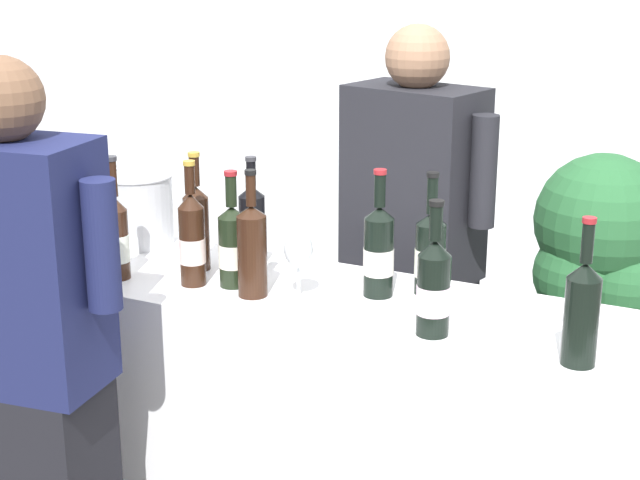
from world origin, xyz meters
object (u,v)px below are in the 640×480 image
object	(u,v)px
wine_bottle_8	(252,248)
wine_bottle_11	(13,216)
wine_bottle_10	(379,251)
wine_bottle_5	(430,253)
wine_glass	(298,252)
wine_bottle_6	(192,239)
ice_bucket	(137,208)
wine_bottle_9	(232,245)
person_server	(411,291)
potted_shrub	(602,265)
person_guest	(29,399)
wine_bottle_0	(582,310)
wine_bottle_7	(252,225)
wine_bottle_1	(115,236)
wine_bottle_2	(78,223)
wine_bottle_4	(434,287)
wine_bottle_3	(196,224)

from	to	relation	value
wine_bottle_8	wine_bottle_11	distance (m)	0.78
wine_bottle_10	wine_bottle_11	bearing A→B (deg)	-169.63
wine_bottle_5	wine_glass	bearing A→B (deg)	-146.51
wine_bottle_6	ice_bucket	bearing A→B (deg)	146.57
wine_bottle_9	wine_bottle_10	world-z (taller)	wine_bottle_10
wine_bottle_6	person_server	xyz separation A→B (m)	(0.38, 0.67, -0.31)
wine_bottle_6	potted_shrub	world-z (taller)	wine_bottle_6
wine_bottle_8	person_server	size ratio (longest dim) A/B	0.21
person_guest	person_server	bearing A→B (deg)	63.97
person_guest	wine_bottle_11	bearing A→B (deg)	134.41
ice_bucket	wine_bottle_9	bearing A→B (deg)	-23.27
wine_bottle_0	ice_bucket	distance (m)	1.46
ice_bucket	potted_shrub	size ratio (longest dim) A/B	0.19
wine_bottle_7	wine_bottle_11	size ratio (longest dim) A/B	0.91
wine_bottle_8	wine_glass	size ratio (longest dim) A/B	1.85
wine_bottle_1	wine_bottle_5	world-z (taller)	wine_bottle_1
wine_bottle_6	wine_bottle_8	xyz separation A→B (m)	(0.19, -0.00, 0.00)
wine_bottle_0	wine_bottle_5	world-z (taller)	wine_bottle_0
wine_bottle_2	ice_bucket	world-z (taller)	wine_bottle_2
wine_bottle_8	wine_glass	bearing A→B (deg)	15.19
person_server	potted_shrub	bearing A→B (deg)	36.62
wine_bottle_5	person_guest	bearing A→B (deg)	-138.27
wine_bottle_0	wine_bottle_4	bearing A→B (deg)	177.27
wine_bottle_4	person_guest	bearing A→B (deg)	-154.04
wine_bottle_10	ice_bucket	world-z (taller)	wine_bottle_10
wine_bottle_4	potted_shrub	world-z (taller)	wine_bottle_4
wine_bottle_2	wine_bottle_4	world-z (taller)	wine_bottle_2
wine_bottle_8	wine_bottle_10	bearing A→B (deg)	26.89
wine_bottle_3	wine_bottle_6	distance (m)	0.13
ice_bucket	wine_bottle_1	bearing A→B (deg)	-63.29
person_server	potted_shrub	distance (m)	0.66
wine_bottle_0	wine_bottle_2	bearing A→B (deg)	177.39
wine_bottle_7	wine_glass	world-z (taller)	wine_bottle_7
wine_bottle_6	person_server	distance (m)	0.83
wine_bottle_5	wine_bottle_8	bearing A→B (deg)	-151.28
person_guest	ice_bucket	bearing A→B (deg)	104.86
wine_bottle_6	person_server	size ratio (longest dim) A/B	0.21
wine_bottle_3	wine_bottle_1	bearing A→B (deg)	-133.12
wine_bottle_1	wine_glass	world-z (taller)	wine_bottle_1
wine_bottle_7	person_server	xyz separation A→B (m)	(0.32, 0.45, -0.30)
wine_bottle_3	wine_bottle_8	world-z (taller)	same
wine_bottle_6	wine_bottle_9	world-z (taller)	wine_bottle_6
wine_bottle_3	wine_bottle_9	distance (m)	0.18
wine_bottle_8	wine_bottle_2	bearing A→B (deg)	178.85
wine_bottle_6	wine_bottle_7	distance (m)	0.23
wine_bottle_11	ice_bucket	xyz separation A→B (m)	(0.22, 0.29, -0.02)
wine_bottle_0	person_guest	distance (m)	1.34
wine_bottle_7	wine_bottle_10	distance (m)	0.44
wine_bottle_0	wine_glass	xyz separation A→B (m)	(-0.75, 0.09, 0.00)
wine_bottle_1	wine_bottle_9	distance (m)	0.34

